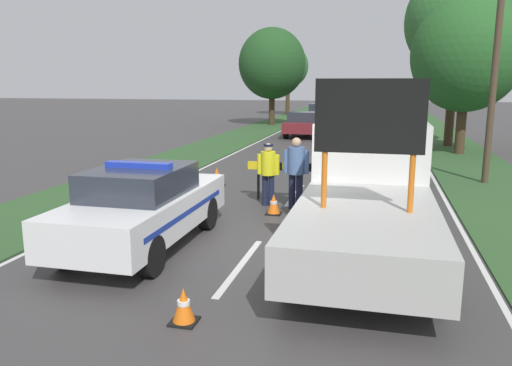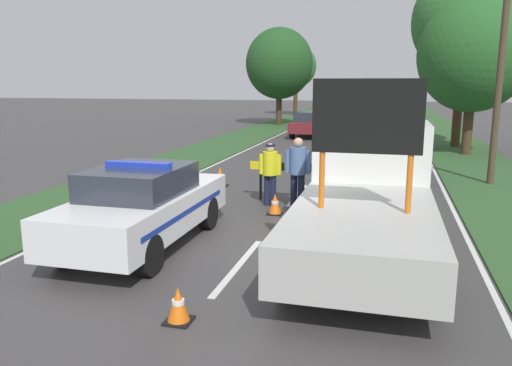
{
  "view_description": "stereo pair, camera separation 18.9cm",
  "coord_description": "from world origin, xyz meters",
  "px_view_note": "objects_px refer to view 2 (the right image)",
  "views": [
    {
      "loc": [
        2.2,
        -9.23,
        3.08
      ],
      "look_at": [
        -0.16,
        0.33,
        1.1
      ],
      "focal_mm": 35.0,
      "sensor_mm": 36.0,
      "label": 1
    },
    {
      "loc": [
        2.38,
        -9.18,
        3.08
      ],
      "look_at": [
        -0.16,
        0.33,
        1.1
      ],
      "focal_mm": 35.0,
      "sensor_mm": 36.0,
      "label": 2
    }
  ],
  "objects_px": {
    "traffic_cone_near_truck": "(220,177)",
    "utility_pole": "(501,59)",
    "police_officer": "(270,169)",
    "queued_car_van_white": "(376,132)",
    "police_car": "(143,205)",
    "roadside_tree_near_left": "(474,55)",
    "roadside_tree_mid_right": "(465,21)",
    "traffic_cone_behind_barrier": "(357,196)",
    "queued_car_wagon_maroon": "(310,124)",
    "roadside_tree_mid_left": "(279,64)",
    "traffic_cone_lane_edge": "(297,222)",
    "work_truck": "(368,192)",
    "queued_car_hatch_blue": "(378,153)",
    "traffic_cone_near_police": "(275,204)",
    "road_barrier": "(303,170)",
    "queued_car_sedan_black": "(329,115)",
    "roadside_tree_near_right": "(296,66)",
    "traffic_cone_centre_front": "(178,305)"
  },
  "relations": [
    {
      "from": "traffic_cone_behind_barrier",
      "to": "queued_car_wagon_maroon",
      "type": "relative_size",
      "value": 0.15
    },
    {
      "from": "queued_car_sedan_black",
      "to": "traffic_cone_lane_edge",
      "type": "bearing_deg",
      "value": 95.41
    },
    {
      "from": "police_officer",
      "to": "queued_car_hatch_blue",
      "type": "height_order",
      "value": "police_officer"
    },
    {
      "from": "roadside_tree_mid_right",
      "to": "traffic_cone_lane_edge",
      "type": "bearing_deg",
      "value": -106.9
    },
    {
      "from": "police_car",
      "to": "traffic_cone_near_police",
      "type": "relative_size",
      "value": 9.11
    },
    {
      "from": "traffic_cone_near_police",
      "to": "traffic_cone_behind_barrier",
      "type": "relative_size",
      "value": 0.81
    },
    {
      "from": "traffic_cone_near_truck",
      "to": "roadside_tree_near_right",
      "type": "distance_m",
      "value": 34.74
    },
    {
      "from": "road_barrier",
      "to": "queued_car_van_white",
      "type": "xyz_separation_m",
      "value": [
        1.56,
        11.08,
        -0.01
      ]
    },
    {
      "from": "queued_car_van_white",
      "to": "utility_pole",
      "type": "height_order",
      "value": "utility_pole"
    },
    {
      "from": "traffic_cone_near_truck",
      "to": "traffic_cone_behind_barrier",
      "type": "distance_m",
      "value": 4.51
    },
    {
      "from": "traffic_cone_behind_barrier",
      "to": "roadside_tree_near_right",
      "type": "bearing_deg",
      "value": 102.92
    },
    {
      "from": "utility_pole",
      "to": "work_truck",
      "type": "bearing_deg",
      "value": -115.71
    },
    {
      "from": "queued_car_sedan_black",
      "to": "traffic_cone_behind_barrier",
      "type": "bearing_deg",
      "value": 98.52
    },
    {
      "from": "traffic_cone_near_police",
      "to": "traffic_cone_lane_edge",
      "type": "bearing_deg",
      "value": -60.31
    },
    {
      "from": "work_truck",
      "to": "roadside_tree_near_left",
      "type": "relative_size",
      "value": 0.92
    },
    {
      "from": "queued_car_wagon_maroon",
      "to": "roadside_tree_near_left",
      "type": "height_order",
      "value": "roadside_tree_near_left"
    },
    {
      "from": "traffic_cone_behind_barrier",
      "to": "roadside_tree_near_right",
      "type": "relative_size",
      "value": 0.09
    },
    {
      "from": "traffic_cone_near_police",
      "to": "queued_car_wagon_maroon",
      "type": "bearing_deg",
      "value": 96.12
    },
    {
      "from": "roadside_tree_near_right",
      "to": "roadside_tree_near_left",
      "type": "bearing_deg",
      "value": -64.0
    },
    {
      "from": "roadside_tree_mid_left",
      "to": "traffic_cone_behind_barrier",
      "type": "bearing_deg",
      "value": -73.15
    },
    {
      "from": "police_car",
      "to": "traffic_cone_behind_barrier",
      "type": "xyz_separation_m",
      "value": [
        3.76,
        4.04,
        -0.5
      ]
    },
    {
      "from": "roadside_tree_near_left",
      "to": "roadside_tree_mid_right",
      "type": "distance_m",
      "value": 3.26
    },
    {
      "from": "police_officer",
      "to": "queued_car_van_white",
      "type": "xyz_separation_m",
      "value": [
        2.28,
        11.72,
        -0.12
      ]
    },
    {
      "from": "traffic_cone_behind_barrier",
      "to": "queued_car_hatch_blue",
      "type": "distance_m",
      "value": 4.61
    },
    {
      "from": "traffic_cone_near_truck",
      "to": "queued_car_van_white",
      "type": "xyz_separation_m",
      "value": [
        4.3,
        9.76,
        0.54
      ]
    },
    {
      "from": "queued_car_wagon_maroon",
      "to": "roadside_tree_mid_right",
      "type": "bearing_deg",
      "value": 159.95
    },
    {
      "from": "police_car",
      "to": "queued_car_hatch_blue",
      "type": "xyz_separation_m",
      "value": [
        4.12,
        8.61,
        -0.02
      ]
    },
    {
      "from": "queued_car_hatch_blue",
      "to": "police_officer",
      "type": "bearing_deg",
      "value": 62.53
    },
    {
      "from": "police_car",
      "to": "road_barrier",
      "type": "distance_m",
      "value": 4.96
    },
    {
      "from": "police_car",
      "to": "work_truck",
      "type": "xyz_separation_m",
      "value": [
        4.11,
        1.02,
        0.28
      ]
    },
    {
      "from": "queued_car_van_white",
      "to": "roadside_tree_mid_right",
      "type": "xyz_separation_m",
      "value": [
        3.74,
        2.25,
        5.08
      ]
    },
    {
      "from": "queued_car_hatch_blue",
      "to": "roadside_tree_mid_right",
      "type": "xyz_separation_m",
      "value": [
        3.49,
        9.11,
        5.13
      ]
    },
    {
      "from": "traffic_cone_near_police",
      "to": "queued_car_van_white",
      "type": "height_order",
      "value": "queued_car_van_white"
    },
    {
      "from": "police_car",
      "to": "utility_pole",
      "type": "bearing_deg",
      "value": 50.99
    },
    {
      "from": "queued_car_hatch_blue",
      "to": "queued_car_sedan_black",
      "type": "distance_m",
      "value": 19.47
    },
    {
      "from": "utility_pole",
      "to": "queued_car_sedan_black",
      "type": "bearing_deg",
      "value": 110.53
    },
    {
      "from": "traffic_cone_centre_front",
      "to": "queued_car_van_white",
      "type": "relative_size",
      "value": 0.12
    },
    {
      "from": "roadside_tree_mid_left",
      "to": "traffic_cone_lane_edge",
      "type": "bearing_deg",
      "value": -76.82
    },
    {
      "from": "queued_car_hatch_blue",
      "to": "queued_car_wagon_maroon",
      "type": "relative_size",
      "value": 1.11
    },
    {
      "from": "traffic_cone_near_truck",
      "to": "utility_pole",
      "type": "distance_m",
      "value": 9.03
    },
    {
      "from": "traffic_cone_lane_edge",
      "to": "queued_car_van_white",
      "type": "bearing_deg",
      "value": 85.19
    },
    {
      "from": "work_truck",
      "to": "queued_car_wagon_maroon",
      "type": "xyz_separation_m",
      "value": [
        -4.09,
        19.47,
        -0.34
      ]
    },
    {
      "from": "queued_car_wagon_maroon",
      "to": "traffic_cone_behind_barrier",
      "type": "bearing_deg",
      "value": 102.79
    },
    {
      "from": "police_officer",
      "to": "work_truck",
      "type": "bearing_deg",
      "value": 155.85
    },
    {
      "from": "traffic_cone_lane_edge",
      "to": "roadside_tree_mid_right",
      "type": "xyz_separation_m",
      "value": [
        4.91,
        16.17,
        5.66
      ]
    },
    {
      "from": "traffic_cone_near_truck",
      "to": "roadside_tree_mid_right",
      "type": "bearing_deg",
      "value": 56.23
    },
    {
      "from": "police_officer",
      "to": "queued_car_wagon_maroon",
      "type": "relative_size",
      "value": 0.4
    },
    {
      "from": "road_barrier",
      "to": "traffic_cone_behind_barrier",
      "type": "height_order",
      "value": "road_barrier"
    },
    {
      "from": "traffic_cone_lane_edge",
      "to": "queued_car_wagon_maroon",
      "type": "height_order",
      "value": "queued_car_wagon_maroon"
    },
    {
      "from": "police_car",
      "to": "queued_car_van_white",
      "type": "bearing_deg",
      "value": 79.78
    }
  ]
}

